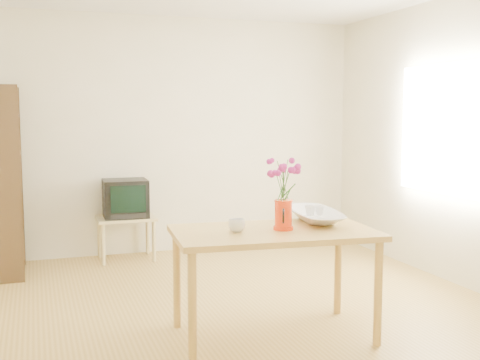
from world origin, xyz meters
name	(u,v)px	position (x,y,z in m)	size (l,w,h in m)	color
room	(256,145)	(0.03, 0.00, 1.30)	(4.50, 4.50, 4.50)	olive
table	(274,242)	(-0.06, -0.58, 0.67)	(1.43, 0.89, 0.75)	#AF853C
tv_stand	(126,224)	(-0.70, 1.97, 0.39)	(0.60, 0.45, 0.46)	tan
bookshelf	(7,188)	(-1.85, 1.75, 0.84)	(0.28, 0.70, 1.80)	black
pitcher	(283,216)	(0.01, -0.59, 0.84)	(0.14, 0.21, 0.21)	red
flowers	(284,177)	(0.01, -0.59, 1.11)	(0.24, 0.24, 0.33)	#CE30A0
mug	(237,226)	(-0.32, -0.56, 0.79)	(0.11, 0.11, 0.09)	white
bowl	(315,190)	(0.37, -0.35, 0.98)	(0.49, 0.49, 0.46)	white
teacup_a	(310,196)	(0.33, -0.35, 0.93)	(0.07, 0.07, 0.06)	white
teacup_b	(320,196)	(0.41, -0.33, 0.93)	(0.06, 0.06, 0.06)	white
television	(125,198)	(-0.70, 1.98, 0.66)	(0.47, 0.44, 0.39)	black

